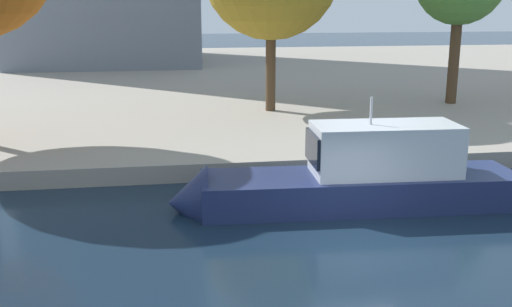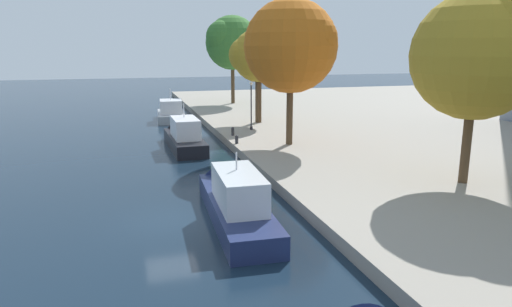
% 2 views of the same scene
% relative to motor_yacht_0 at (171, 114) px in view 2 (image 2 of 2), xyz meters
% --- Properties ---
extents(ground_plane, '(220.00, 220.00, 0.00)m').
position_rel_motor_yacht_0_xyz_m(ground_plane, '(32.48, -3.39, -0.67)').
color(ground_plane, '#142333').
extents(motor_yacht_0, '(8.14, 3.48, 4.74)m').
position_rel_motor_yacht_0_xyz_m(motor_yacht_0, '(0.00, 0.00, 0.00)').
color(motor_yacht_0, '#9EA3A8').
rests_on(motor_yacht_0, ground_plane).
extents(motor_yacht_1, '(9.69, 2.62, 4.57)m').
position_rel_motor_yacht_0_xyz_m(motor_yacht_1, '(15.81, -0.57, 0.08)').
color(motor_yacht_1, black).
rests_on(motor_yacht_1, ground_plane).
extents(motor_yacht_2, '(10.89, 2.81, 4.24)m').
position_rel_motor_yacht_0_xyz_m(motor_yacht_2, '(32.78, -0.27, 0.06)').
color(motor_yacht_2, navy).
rests_on(motor_yacht_2, ground_plane).
extents(mooring_bollard_1, '(0.28, 0.28, 0.76)m').
position_rel_motor_yacht_0_xyz_m(mooring_bollard_1, '(15.23, 3.81, 0.40)').
color(mooring_bollard_1, '#2D2D33').
rests_on(mooring_bollard_1, dock_promenade).
extents(mooring_bollard_2, '(0.28, 0.28, 0.68)m').
position_rel_motor_yacht_0_xyz_m(mooring_bollard_2, '(18.66, 3.32, 0.36)').
color(mooring_bollard_2, '#2D2D33').
rests_on(mooring_bollard_2, dock_promenade).
extents(lamp_post, '(0.34, 0.34, 4.48)m').
position_rel_motor_yacht_0_xyz_m(lamp_post, '(12.85, 6.15, 2.46)').
color(lamp_post, black).
rests_on(lamp_post, dock_promenade).
extents(tree_0, '(7.15, 7.15, 11.20)m').
position_rel_motor_yacht_0_xyz_m(tree_0, '(20.42, 7.31, 7.68)').
color(tree_0, '#4C3823').
rests_on(tree_0, dock_promenade).
extents(tree_2, '(7.21, 7.34, 11.74)m').
position_rel_motor_yacht_0_xyz_m(tree_2, '(-8.07, 9.19, 8.12)').
color(tree_2, '#4C3823').
rests_on(tree_2, dock_promenade).
extents(tree_3, '(7.09, 6.91, 10.60)m').
position_rel_motor_yacht_0_xyz_m(tree_3, '(32.96, 13.21, 7.31)').
color(tree_3, '#4C3823').
rests_on(tree_3, dock_promenade).
extents(tree_5, '(5.26, 5.58, 9.36)m').
position_rel_motor_yacht_0_xyz_m(tree_5, '(8.75, 7.78, 6.71)').
color(tree_5, '#4C3823').
rests_on(tree_5, dock_promenade).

